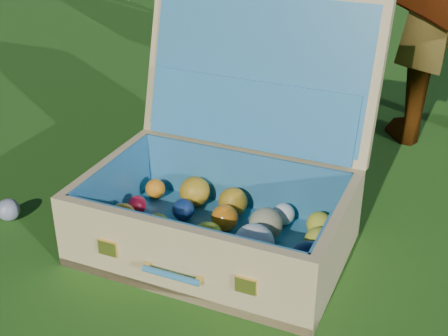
# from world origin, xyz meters

# --- Properties ---
(ground) EXTENTS (60.00, 60.00, 0.00)m
(ground) POSITION_xyz_m (0.00, 0.00, 0.00)
(ground) COLOR #215114
(ground) RESTS_ON ground
(stray_ball) EXTENTS (0.06, 0.06, 0.06)m
(stray_ball) POSITION_xyz_m (-0.69, 0.02, 0.03)
(stray_ball) COLOR teal
(stray_ball) RESTS_ON ground
(suitcase) EXTENTS (0.73, 0.68, 0.61)m
(suitcase) POSITION_xyz_m (-0.07, 0.13, 0.17)
(suitcase) COLOR #DAB775
(suitcase) RESTS_ON ground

